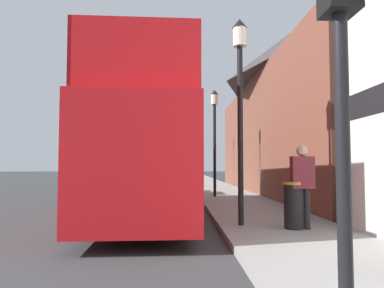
# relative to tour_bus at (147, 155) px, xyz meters

# --- Properties ---
(ground_plane) EXTENTS (144.00, 144.00, 0.00)m
(ground_plane) POSITION_rel_tour_bus_xyz_m (-2.74, 12.34, -1.87)
(ground_plane) COLOR #333335
(sidewalk) EXTENTS (2.87, 108.00, 0.14)m
(sidewalk) POSITION_rel_tour_bus_xyz_m (3.36, 9.34, -1.80)
(sidewalk) COLOR gray
(sidewalk) RESTS_ON ground_plane
(brick_terrace_rear) EXTENTS (6.00, 20.94, 9.29)m
(brick_terrace_rear) POSITION_rel_tour_bus_xyz_m (7.79, 8.06, 2.78)
(brick_terrace_rear) COLOR brown
(brick_terrace_rear) RESTS_ON ground_plane
(tour_bus) EXTENTS (2.79, 10.34, 4.26)m
(tour_bus) POSITION_rel_tour_bus_xyz_m (0.00, 0.00, 0.00)
(tour_bus) COLOR red
(tour_bus) RESTS_ON ground_plane
(parked_car_ahead_of_bus) EXTENTS (1.76, 4.43, 1.48)m
(parked_car_ahead_of_bus) POSITION_rel_tour_bus_xyz_m (0.85, 6.96, -1.17)
(parked_car_ahead_of_bus) COLOR silver
(parked_car_ahead_of_bus) RESTS_ON ground_plane
(pedestrian_third) EXTENTS (0.48, 0.26, 1.83)m
(pedestrian_third) POSITION_rel_tour_bus_xyz_m (3.68, -3.48, -0.62)
(pedestrian_third) COLOR #232328
(pedestrian_third) RESTS_ON sidewalk
(traffic_signal) EXTENTS (0.28, 0.42, 3.51)m
(traffic_signal) POSITION_rel_tour_bus_xyz_m (2.31, -8.61, 0.85)
(traffic_signal) COLOR black
(traffic_signal) RESTS_ON sidewalk
(lamp_post_nearest) EXTENTS (0.35, 0.35, 4.91)m
(lamp_post_nearest) POSITION_rel_tour_bus_xyz_m (2.43, -2.86, 1.64)
(lamp_post_nearest) COLOR black
(lamp_post_nearest) RESTS_ON sidewalk
(lamp_post_second) EXTENTS (0.35, 0.35, 4.83)m
(lamp_post_second) POSITION_rel_tour_bus_xyz_m (2.62, 5.19, 1.60)
(lamp_post_second) COLOR black
(lamp_post_second) RESTS_ON sidewalk
(lamp_post_third) EXTENTS (0.35, 0.35, 5.17)m
(lamp_post_third) POSITION_rel_tour_bus_xyz_m (2.38, 13.23, 1.80)
(lamp_post_third) COLOR black
(lamp_post_third) RESTS_ON sidewalk
(litter_bin) EXTENTS (0.48, 0.48, 1.04)m
(litter_bin) POSITION_rel_tour_bus_xyz_m (3.52, -3.39, -1.18)
(litter_bin) COLOR black
(litter_bin) RESTS_ON sidewalk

